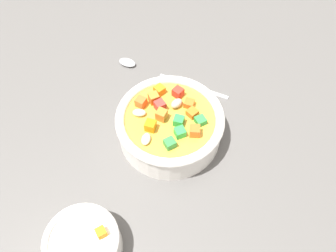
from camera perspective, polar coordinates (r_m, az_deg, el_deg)
The scene contains 4 objects.
ground_plane at distance 59.73cm, azimuth 0.00°, elevation -2.02°, with size 140.00×140.00×2.00cm, color #565451.
soup_bowl_main at distance 56.20cm, azimuth -0.01°, elevation 0.24°, with size 17.71×17.71×6.87cm.
spoon at distance 67.09cm, azimuth -2.01°, elevation 8.88°, with size 10.34×21.54×1.05cm.
side_bowl_small at distance 50.38cm, azimuth -14.31°, elevation -18.60°, with size 10.25×10.25×5.39cm.
Camera 1 is at (-31.30, -0.32, 49.87)cm, focal length 36.37 mm.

